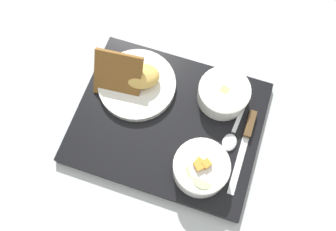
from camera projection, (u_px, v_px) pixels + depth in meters
ground_plane at (168, 123)px, 0.80m from camera, size 4.00×4.00×0.00m
serving_tray at (168, 122)px, 0.79m from camera, size 0.42×0.34×0.02m
bowl_salad at (201, 168)px, 0.71m from camera, size 0.11×0.11×0.06m
bowl_soup at (224, 93)px, 0.78m from camera, size 0.11×0.11×0.05m
plate_main at (135, 81)px, 0.80m from camera, size 0.18×0.18×0.09m
knife at (247, 135)px, 0.76m from camera, size 0.02×0.19×0.02m
spoon at (234, 130)px, 0.77m from camera, size 0.03×0.14×0.01m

